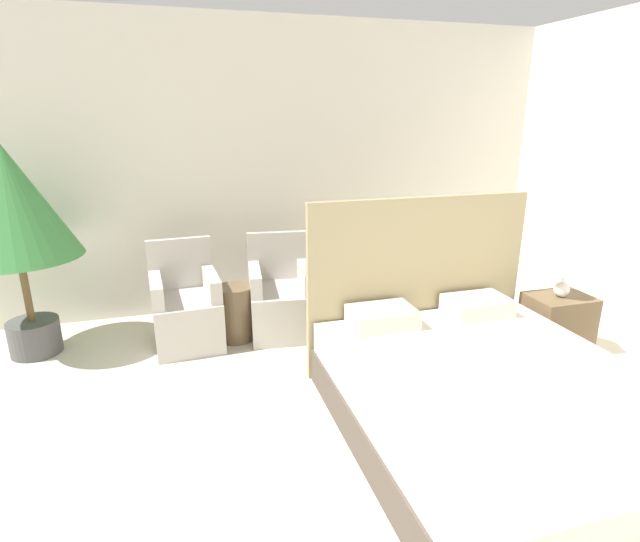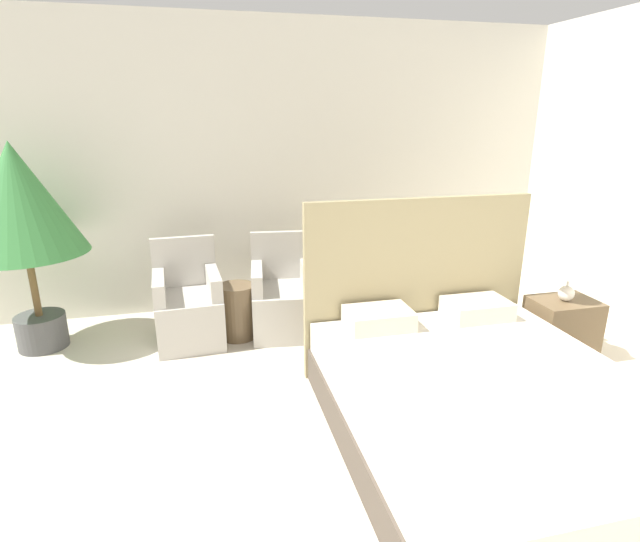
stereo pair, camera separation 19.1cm
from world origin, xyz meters
name	(u,v)px [view 2 (the right image)]	position (x,y,z in m)	size (l,w,h in m)	color
wall_back	(284,168)	(0.00, 4.18, 1.45)	(10.00, 0.06, 2.90)	silver
bed	(481,400)	(0.76, 1.42, 0.28)	(1.83, 2.26, 1.39)	#4C4238
armchair_near_window_left	(189,310)	(-1.04, 3.34, 0.30)	(0.61, 0.68, 0.92)	#B7B2A8
armchair_near_window_right	(283,302)	(-0.17, 3.34, 0.30)	(0.64, 0.71, 0.92)	#B7B2A8
potted_palm	(19,207)	(-2.31, 3.52, 1.26)	(1.00, 1.00, 1.79)	#4C4C4C
nightstand	(561,329)	(2.00, 2.25, 0.26)	(0.51, 0.39, 0.53)	brown
table_lamp	(571,265)	(1.99, 2.24, 0.83)	(0.31, 0.31, 0.44)	white
side_table	(237,311)	(-0.60, 3.32, 0.25)	(0.33, 0.33, 0.51)	brown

